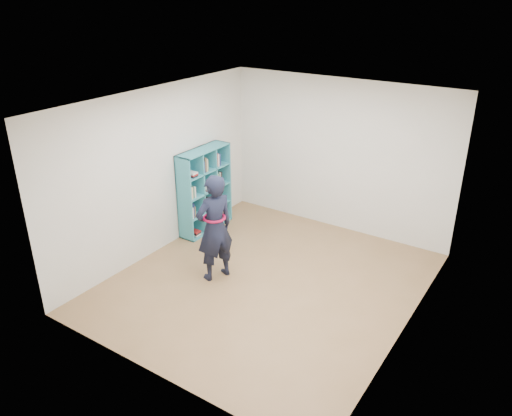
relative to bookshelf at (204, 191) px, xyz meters
The scene contains 9 objects.
floor 2.18m from the bookshelf, 25.80° to the right, with size 4.50×4.50×0.00m, color olive.
ceiling 2.80m from the bookshelf, 25.80° to the right, with size 4.50×4.50×0.00m, color white.
wall_left 1.08m from the bookshelf, 99.17° to the right, with size 0.02×4.50×2.60m, color silver.
wall_right 4.00m from the bookshelf, 13.10° to the right, with size 0.02×4.50×2.60m, color silver.
wall_back 2.37m from the bookshelf, 36.11° to the left, with size 4.00×0.02×2.60m, color silver.
wall_front 3.70m from the bookshelf, 59.48° to the right, with size 4.00×0.02×2.60m, color silver.
bookshelf is the anchor object (origin of this frame).
person 1.64m from the bookshelf, 45.58° to the right, with size 0.56×0.68×1.59m.
smartphone 1.47m from the bookshelf, 45.01° to the right, with size 0.04×0.11×0.14m.
Camera 1 is at (3.25, -5.22, 3.93)m, focal length 35.00 mm.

